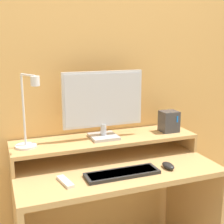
% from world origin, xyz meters
% --- Properties ---
extents(wall_back, '(6.00, 0.05, 2.50)m').
position_xyz_m(wall_back, '(0.00, 0.63, 1.25)').
color(wall_back, '#E5AD60').
rests_on(wall_back, ground_plane).
extents(desk, '(1.13, 0.59, 0.71)m').
position_xyz_m(desk, '(0.00, 0.30, 0.50)').
color(desk, tan).
rests_on(desk, ground_plane).
extents(monitor_shelf, '(1.13, 0.29, 0.12)m').
position_xyz_m(monitor_shelf, '(0.00, 0.45, 0.81)').
color(monitor_shelf, tan).
rests_on(monitor_shelf, desk).
extents(monitor, '(0.49, 0.17, 0.41)m').
position_xyz_m(monitor, '(-0.01, 0.45, 1.04)').
color(monitor, '#BCBCC1').
rests_on(monitor, monitor_shelf).
extents(desk_lamp, '(0.14, 0.19, 0.41)m').
position_xyz_m(desk_lamp, '(-0.45, 0.41, 1.00)').
color(desk_lamp, silver).
rests_on(desk_lamp, monitor_shelf).
extents(router_dock, '(0.11, 0.10, 0.14)m').
position_xyz_m(router_dock, '(0.43, 0.43, 0.89)').
color(router_dock, '#3D3D42').
rests_on(router_dock, monitor_shelf).
extents(keyboard, '(0.40, 0.12, 0.02)m').
position_xyz_m(keyboard, '(-0.01, 0.15, 0.72)').
color(keyboard, '#282828').
rests_on(keyboard, desk).
extents(mouse, '(0.05, 0.10, 0.03)m').
position_xyz_m(mouse, '(0.26, 0.15, 0.72)').
color(mouse, black).
rests_on(mouse, desk).
extents(remote_control, '(0.06, 0.15, 0.02)m').
position_xyz_m(remote_control, '(-0.32, 0.17, 0.72)').
color(remote_control, white).
rests_on(remote_control, desk).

